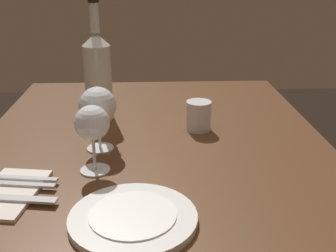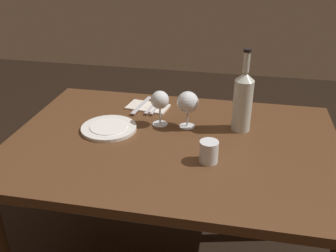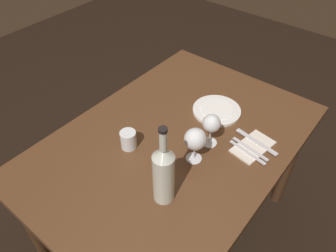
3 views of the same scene
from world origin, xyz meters
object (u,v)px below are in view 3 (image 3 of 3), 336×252
object	(u,v)px
wine_glass_left	(211,124)
fork_outer	(247,152)
wine_glass_right	(195,140)
dinner_plate	(217,110)
table_knife	(256,142)
folded_napkin	(253,147)
water_tumbler	(129,140)
fork_inner	(250,149)
wine_bottle	(164,173)

from	to	relation	value
wine_glass_left	fork_outer	xyz separation A→B (m)	(0.04, -0.16, -0.10)
wine_glass_right	fork_outer	bearing A→B (deg)	-44.59
dinner_plate	table_knife	xyz separation A→B (m)	(-0.07, -0.25, 0.00)
dinner_plate	fork_outer	distance (m)	0.29
dinner_plate	folded_napkin	xyz separation A→B (m)	(-0.10, -0.25, -0.00)
water_tumbler	fork_inner	xyz separation A→B (m)	(0.30, -0.42, -0.03)
dinner_plate	wine_glass_left	bearing A→B (deg)	-155.61
fork_outer	folded_napkin	bearing A→B (deg)	0.00
wine_bottle	water_tumbler	size ratio (longest dim) A/B	4.22
wine_glass_left	folded_napkin	world-z (taller)	wine_glass_left
wine_glass_right	fork_outer	size ratio (longest dim) A/B	0.88
folded_napkin	fork_inner	bearing A→B (deg)	180.00
fork_outer	table_knife	distance (m)	0.08
folded_napkin	table_knife	bearing A→B (deg)	0.00
wine_glass_left	fork_outer	size ratio (longest dim) A/B	0.85
water_tumbler	fork_inner	distance (m)	0.51
fork_outer	wine_bottle	bearing A→B (deg)	160.38
wine_bottle	wine_glass_left	bearing A→B (deg)	4.00
water_tumbler	folded_napkin	distance (m)	0.53
folded_napkin	table_knife	distance (m)	0.03
folded_napkin	fork_outer	size ratio (longest dim) A/B	1.13
wine_glass_left	water_tumbler	world-z (taller)	wine_glass_left
wine_bottle	fork_outer	world-z (taller)	wine_bottle
fork_inner	folded_napkin	bearing A→B (deg)	0.00
wine_bottle	folded_napkin	bearing A→B (deg)	-17.50
wine_glass_left	folded_napkin	size ratio (longest dim) A/B	0.75
wine_glass_left	dinner_plate	world-z (taller)	wine_glass_left
wine_bottle	dinner_plate	size ratio (longest dim) A/B	1.49
folded_napkin	water_tumbler	bearing A→B (deg)	128.33
wine_glass_right	water_tumbler	xyz separation A→B (m)	(-0.12, 0.26, -0.07)
fork_inner	fork_outer	distance (m)	0.02
fork_inner	dinner_plate	bearing A→B (deg)	62.58
folded_napkin	fork_inner	world-z (taller)	fork_inner
fork_outer	wine_glass_right	bearing A→B (deg)	135.41
wine_bottle	fork_inner	xyz separation A→B (m)	(0.41, -0.14, -0.12)
wine_glass_right	water_tumbler	bearing A→B (deg)	114.55
wine_glass_left	dinner_plate	xyz separation A→B (m)	(0.20, 0.09, -0.10)
wine_glass_right	table_knife	bearing A→B (deg)	-33.38
dinner_plate	fork_outer	xyz separation A→B (m)	(-0.15, -0.25, 0.00)
fork_outer	table_knife	world-z (taller)	same
wine_glass_right	dinner_plate	world-z (taller)	wine_glass_right
water_tumbler	wine_glass_left	bearing A→B (deg)	-47.50
wine_glass_left	folded_napkin	bearing A→B (deg)	-59.48
wine_glass_left	fork_inner	world-z (taller)	wine_glass_left
wine_glass_right	wine_bottle	xyz separation A→B (m)	(-0.22, -0.02, 0.02)
fork_inner	wine_glass_right	bearing A→B (deg)	139.52
water_tumbler	folded_napkin	bearing A→B (deg)	-51.67
fork_outer	water_tumbler	bearing A→B (deg)	123.82
water_tumbler	table_knife	distance (m)	0.55
wine_glass_right	fork_outer	world-z (taller)	wine_glass_right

